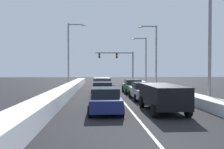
{
  "coord_description": "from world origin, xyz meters",
  "views": [
    {
      "loc": [
        -2.15,
        -6.26,
        2.6
      ],
      "look_at": [
        0.13,
        27.75,
        1.91
      ],
      "focal_mm": 35.73,
      "sensor_mm": 36.0,
      "label": 1
    }
  ],
  "objects_px": {
    "suv_charcoal_center_lane_third": "(102,83)",
    "traffic_light_gantry": "(121,60)",
    "sedan_green_right_lane_third": "(132,86)",
    "sedan_navy_center_lane_nearest": "(105,100)",
    "street_lamp_right_far": "(144,57)",
    "street_lamp_right_mid": "(154,51)",
    "street_lamp_left_mid": "(71,50)",
    "sedan_silver_right_lane_second": "(143,91)",
    "street_lamp_right_near": "(205,39)",
    "suv_black_right_lane_nearest": "(162,95)",
    "sedan_gray_center_lane_second": "(102,90)"
  },
  "relations": [
    {
      "from": "sedan_green_right_lane_third",
      "to": "sedan_navy_center_lane_nearest",
      "type": "bearing_deg",
      "value": -107.39
    },
    {
      "from": "street_lamp_right_near",
      "to": "street_lamp_right_far",
      "type": "distance_m",
      "value": 22.37
    },
    {
      "from": "suv_charcoal_center_lane_third",
      "to": "street_lamp_right_mid",
      "type": "height_order",
      "value": "street_lamp_right_mid"
    },
    {
      "from": "sedan_green_right_lane_third",
      "to": "sedan_navy_center_lane_nearest",
      "type": "xyz_separation_m",
      "value": [
        -3.51,
        -11.22,
        0.0
      ]
    },
    {
      "from": "traffic_light_gantry",
      "to": "street_lamp_right_mid",
      "type": "distance_m",
      "value": 13.43
    },
    {
      "from": "sedan_silver_right_lane_second",
      "to": "street_lamp_right_near",
      "type": "relative_size",
      "value": 0.56
    },
    {
      "from": "suv_black_right_lane_nearest",
      "to": "sedan_navy_center_lane_nearest",
      "type": "distance_m",
      "value": 3.59
    },
    {
      "from": "sedan_navy_center_lane_nearest",
      "to": "sedan_silver_right_lane_second",
      "type": "bearing_deg",
      "value": 57.94
    },
    {
      "from": "street_lamp_right_near",
      "to": "street_lamp_right_mid",
      "type": "bearing_deg",
      "value": 89.58
    },
    {
      "from": "street_lamp_right_far",
      "to": "street_lamp_left_mid",
      "type": "xyz_separation_m",
      "value": [
        -11.82,
        -5.83,
        0.55
      ]
    },
    {
      "from": "sedan_green_right_lane_third",
      "to": "street_lamp_right_far",
      "type": "relative_size",
      "value": 0.55
    },
    {
      "from": "street_lamp_left_mid",
      "to": "sedan_silver_right_lane_second",
      "type": "bearing_deg",
      "value": -58.63
    },
    {
      "from": "suv_charcoal_center_lane_third",
      "to": "street_lamp_right_near",
      "type": "xyz_separation_m",
      "value": [
        7.19,
        -11.34,
        3.83
      ]
    },
    {
      "from": "suv_black_right_lane_nearest",
      "to": "sedan_green_right_lane_third",
      "type": "xyz_separation_m",
      "value": [
        -0.06,
        11.34,
        -0.25
      ]
    },
    {
      "from": "sedan_silver_right_lane_second",
      "to": "street_lamp_right_near",
      "type": "xyz_separation_m",
      "value": [
        3.74,
        -3.79,
        4.09
      ]
    },
    {
      "from": "sedan_silver_right_lane_second",
      "to": "street_lamp_left_mid",
      "type": "bearing_deg",
      "value": 121.37
    },
    {
      "from": "sedan_green_right_lane_third",
      "to": "street_lamp_right_far",
      "type": "bearing_deg",
      "value": 72.63
    },
    {
      "from": "suv_charcoal_center_lane_third",
      "to": "street_lamp_left_mid",
      "type": "distance_m",
      "value": 8.07
    },
    {
      "from": "street_lamp_right_mid",
      "to": "suv_charcoal_center_lane_third",
      "type": "bearing_deg",
      "value": -153.97
    },
    {
      "from": "sedan_navy_center_lane_nearest",
      "to": "traffic_light_gantry",
      "type": "bearing_deg",
      "value": 81.9
    },
    {
      "from": "suv_charcoal_center_lane_third",
      "to": "sedan_gray_center_lane_second",
      "type": "bearing_deg",
      "value": -90.9
    },
    {
      "from": "sedan_gray_center_lane_second",
      "to": "street_lamp_right_mid",
      "type": "distance_m",
      "value": 13.43
    },
    {
      "from": "sedan_green_right_lane_third",
      "to": "street_lamp_right_near",
      "type": "bearing_deg",
      "value": -68.13
    },
    {
      "from": "suv_charcoal_center_lane_third",
      "to": "street_lamp_right_mid",
      "type": "xyz_separation_m",
      "value": [
        7.3,
        3.57,
        4.19
      ]
    },
    {
      "from": "sedan_silver_right_lane_second",
      "to": "sedan_green_right_lane_third",
      "type": "bearing_deg",
      "value": 90.18
    },
    {
      "from": "sedan_gray_center_lane_second",
      "to": "suv_charcoal_center_lane_third",
      "type": "bearing_deg",
      "value": 89.1
    },
    {
      "from": "sedan_green_right_lane_third",
      "to": "suv_charcoal_center_lane_third",
      "type": "xyz_separation_m",
      "value": [
        -3.43,
        1.97,
        0.25
      ]
    },
    {
      "from": "traffic_light_gantry",
      "to": "street_lamp_left_mid",
      "type": "height_order",
      "value": "street_lamp_left_mid"
    },
    {
      "from": "street_lamp_right_mid",
      "to": "street_lamp_left_mid",
      "type": "height_order",
      "value": "street_lamp_left_mid"
    },
    {
      "from": "sedan_silver_right_lane_second",
      "to": "street_lamp_left_mid",
      "type": "distance_m",
      "value": 15.64
    },
    {
      "from": "traffic_light_gantry",
      "to": "street_lamp_right_far",
      "type": "distance_m",
      "value": 6.52
    },
    {
      "from": "street_lamp_right_mid",
      "to": "street_lamp_right_far",
      "type": "distance_m",
      "value": 7.46
    },
    {
      "from": "suv_black_right_lane_nearest",
      "to": "street_lamp_right_far",
      "type": "height_order",
      "value": "street_lamp_right_far"
    },
    {
      "from": "traffic_light_gantry",
      "to": "sedan_green_right_lane_third",
      "type": "bearing_deg",
      "value": -92.23
    },
    {
      "from": "sedan_navy_center_lane_nearest",
      "to": "sedan_gray_center_lane_second",
      "type": "bearing_deg",
      "value": 90.2
    },
    {
      "from": "street_lamp_right_mid",
      "to": "street_lamp_right_far",
      "type": "xyz_separation_m",
      "value": [
        0.19,
        7.45,
        -0.32
      ]
    },
    {
      "from": "suv_charcoal_center_lane_third",
      "to": "traffic_light_gantry",
      "type": "relative_size",
      "value": 0.65
    },
    {
      "from": "sedan_silver_right_lane_second",
      "to": "traffic_light_gantry",
      "type": "relative_size",
      "value": 0.6
    },
    {
      "from": "traffic_light_gantry",
      "to": "street_lamp_right_mid",
      "type": "relative_size",
      "value": 0.86
    },
    {
      "from": "sedan_green_right_lane_third",
      "to": "sedan_gray_center_lane_second",
      "type": "bearing_deg",
      "value": -126.73
    },
    {
      "from": "sedan_navy_center_lane_nearest",
      "to": "street_lamp_left_mid",
      "type": "relative_size",
      "value": 0.49
    },
    {
      "from": "street_lamp_right_mid",
      "to": "street_lamp_left_mid",
      "type": "bearing_deg",
      "value": 172.05
    },
    {
      "from": "suv_black_right_lane_nearest",
      "to": "street_lamp_right_mid",
      "type": "relative_size",
      "value": 0.56
    },
    {
      "from": "suv_black_right_lane_nearest",
      "to": "traffic_light_gantry",
      "type": "bearing_deg",
      "value": 88.74
    },
    {
      "from": "sedan_silver_right_lane_second",
      "to": "street_lamp_right_mid",
      "type": "bearing_deg",
      "value": 70.88
    },
    {
      "from": "suv_charcoal_center_lane_third",
      "to": "street_lamp_right_near",
      "type": "bearing_deg",
      "value": -57.61
    },
    {
      "from": "street_lamp_right_mid",
      "to": "sedan_green_right_lane_third",
      "type": "bearing_deg",
      "value": -124.97
    },
    {
      "from": "sedan_navy_center_lane_nearest",
      "to": "street_lamp_right_mid",
      "type": "relative_size",
      "value": 0.51
    },
    {
      "from": "sedan_navy_center_lane_nearest",
      "to": "street_lamp_right_near",
      "type": "distance_m",
      "value": 8.55
    },
    {
      "from": "sedan_silver_right_lane_second",
      "to": "street_lamp_right_mid",
      "type": "xyz_separation_m",
      "value": [
        3.85,
        11.12,
        4.45
      ]
    }
  ]
}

